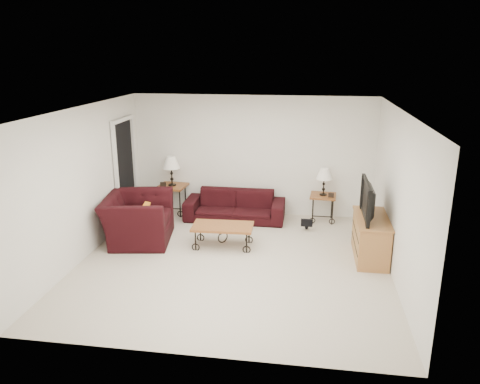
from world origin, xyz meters
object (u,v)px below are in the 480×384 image
(side_table_left, at_px, (173,199))
(backpack, at_px, (307,219))
(lamp_left, at_px, (172,171))
(television, at_px, (372,200))
(side_table_right, at_px, (322,208))
(coffee_table, at_px, (223,236))
(lamp_right, at_px, (324,182))
(tv_stand, at_px, (370,238))
(sofa, at_px, (235,206))
(armchair, at_px, (138,219))

(side_table_left, height_order, backpack, side_table_left)
(lamp_left, height_order, television, television)
(backpack, bearing_deg, side_table_left, -177.37)
(side_table_right, bearing_deg, coffee_table, -138.09)
(lamp_right, distance_m, tv_stand, 1.90)
(sofa, bearing_deg, coffee_table, -89.59)
(side_table_right, xyz_separation_m, coffee_table, (-1.77, -1.59, -0.08))
(coffee_table, relative_size, television, 1.00)
(side_table_left, bearing_deg, sofa, -7.48)
(lamp_left, distance_m, television, 4.23)
(coffee_table, bearing_deg, sofa, 90.41)
(tv_stand, bearing_deg, armchair, 178.10)
(coffee_table, bearing_deg, armchair, 178.25)
(armchair, height_order, television, television)
(lamp_left, bearing_deg, sofa, -7.48)
(lamp_right, distance_m, backpack, 0.87)
(side_table_right, bearing_deg, television, -66.44)
(tv_stand, bearing_deg, side_table_left, 156.74)
(side_table_left, relative_size, armchair, 0.48)
(side_table_left, bearing_deg, armchair, -97.32)
(sofa, distance_m, television, 3.02)
(lamp_right, relative_size, coffee_table, 0.52)
(tv_stand, distance_m, backpack, 1.56)
(coffee_table, bearing_deg, backpack, 35.74)
(armchair, distance_m, television, 4.13)
(lamp_right, distance_m, armchair, 3.71)
(coffee_table, relative_size, backpack, 2.40)
(sofa, bearing_deg, side_table_right, 5.76)
(sofa, relative_size, lamp_left, 3.25)
(sofa, bearing_deg, television, -30.79)
(sofa, height_order, television, television)
(side_table_left, xyz_separation_m, tv_stand, (3.91, -1.68, 0.04))
(coffee_table, height_order, television, television)
(lamp_left, bearing_deg, tv_stand, -23.26)
(side_table_left, xyz_separation_m, television, (3.89, -1.68, 0.71))
(television, xyz_separation_m, backpack, (-1.04, 1.14, -0.80))
(side_table_left, distance_m, backpack, 2.90)
(side_table_left, distance_m, side_table_right, 3.15)
(side_table_left, height_order, tv_stand, tv_stand)
(tv_stand, bearing_deg, sofa, 149.40)
(side_table_right, bearing_deg, armchair, -155.29)
(side_table_right, height_order, coffee_table, side_table_right)
(television, bearing_deg, tv_stand, 90.00)
(lamp_right, bearing_deg, armchair, -155.29)
(coffee_table, xyz_separation_m, television, (2.51, -0.09, 0.82))
(sofa, xyz_separation_m, tv_stand, (2.54, -1.50, 0.06))
(side_table_right, relative_size, lamp_right, 1.00)
(lamp_right, height_order, tv_stand, lamp_right)
(side_table_left, distance_m, lamp_left, 0.62)
(lamp_right, bearing_deg, television, -66.44)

